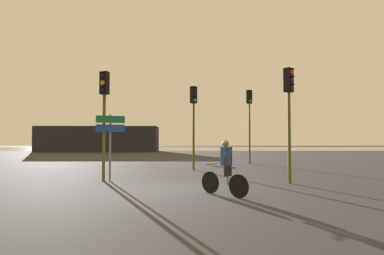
{
  "coord_description": "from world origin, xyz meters",
  "views": [
    {
      "loc": [
        0.27,
        -9.59,
        1.67
      ],
      "look_at": [
        0.5,
        5.0,
        2.2
      ],
      "focal_mm": 28.0,
      "sensor_mm": 36.0,
      "label": 1
    }
  ],
  "objects": [
    {
      "name": "distant_building",
      "position": [
        -11.0,
        28.66,
        1.59
      ],
      "size": [
        14.87,
        4.0,
        3.19
      ],
      "primitive_type": "cube",
      "color": "black",
      "rests_on": "ground"
    },
    {
      "name": "cyclist",
      "position": [
        1.38,
        -0.87,
        0.82
      ],
      "size": [
        1.23,
        1.24,
        1.62
      ],
      "rotation": [
        0.0,
        0.0,
        0.78
      ],
      "color": "black",
      "rests_on": "ground"
    },
    {
      "name": "traffic_light_near_left",
      "position": [
        -3.01,
        2.21,
        3.0
      ],
      "size": [
        0.38,
        0.4,
        4.31
      ],
      "rotation": [
        0.0,
        0.0,
        2.81
      ],
      "color": "#4C4719",
      "rests_on": "ground"
    },
    {
      "name": "traffic_light_far_right",
      "position": [
        4.4,
        10.18,
        3.37
      ],
      "size": [
        0.39,
        0.41,
        4.89
      ],
      "rotation": [
        0.0,
        0.0,
        3.6
      ],
      "color": "#4C4719",
      "rests_on": "ground"
    },
    {
      "name": "water_strip",
      "position": [
        0.0,
        38.66,
        0.0
      ],
      "size": [
        80.0,
        16.0,
        0.01
      ],
      "primitive_type": "cube",
      "color": "gray",
      "rests_on": "ground"
    },
    {
      "name": "traffic_light_near_right",
      "position": [
        4.06,
        1.45,
        2.99
      ],
      "size": [
        0.4,
        0.42,
        4.3
      ],
      "rotation": [
        0.0,
        0.0,
        3.77
      ],
      "color": "#4C4719",
      "rests_on": "ground"
    },
    {
      "name": "direction_sign_post",
      "position": [
        -2.73,
        2.1,
        1.79
      ],
      "size": [
        1.03,
        0.45,
        2.6
      ],
      "rotation": [
        0.0,
        0.0,
        3.53
      ],
      "color": "slate",
      "rests_on": "ground"
    },
    {
      "name": "ground_plane",
      "position": [
        0.0,
        0.0,
        0.0
      ],
      "size": [
        120.0,
        120.0,
        0.0
      ],
      "primitive_type": "plane",
      "color": "#333338"
    },
    {
      "name": "traffic_light_center",
      "position": [
        0.61,
        6.28,
        3.09
      ],
      "size": [
        0.4,
        0.42,
        4.44
      ],
      "rotation": [
        0.0,
        0.0,
        3.75
      ],
      "color": "#4C4719",
      "rests_on": "ground"
    }
  ]
}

